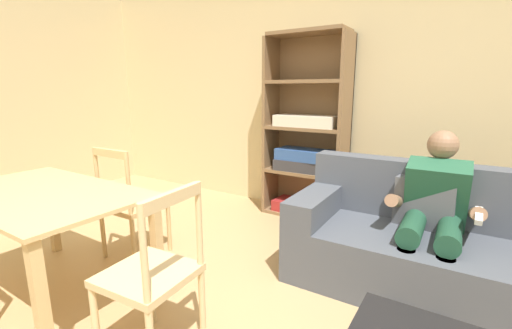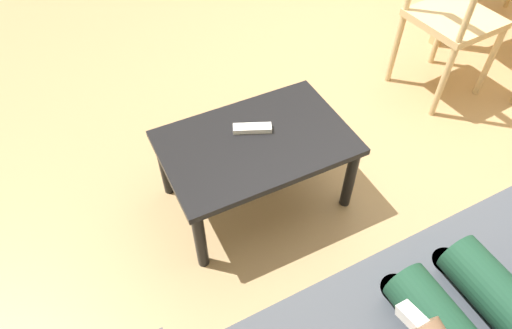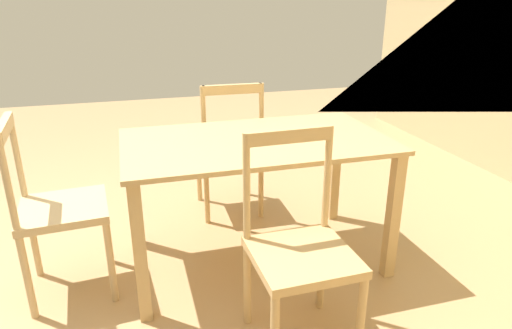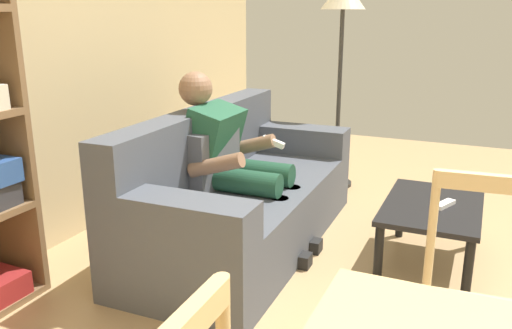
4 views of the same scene
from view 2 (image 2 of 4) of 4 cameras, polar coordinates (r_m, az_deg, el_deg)
The scene contains 4 objects.
ground_plane at distance 3.05m, azimuth 19.15°, elevation 9.51°, with size 9.09×9.09×0.00m, color tan.
coffee_table at distance 1.99m, azimuth 0.00°, elevation 1.93°, with size 0.82×0.54×0.39m.
tv_remote at distance 1.99m, azimuth -0.48°, elevation 4.61°, with size 0.05×0.17×0.02m, color white.
dining_chair_facing_couch at distance 2.81m, azimuth 23.46°, elevation 16.49°, with size 0.45×0.45×0.94m.
Camera 2 is at (1.90, 1.60, 1.77)m, focal length 31.61 mm.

